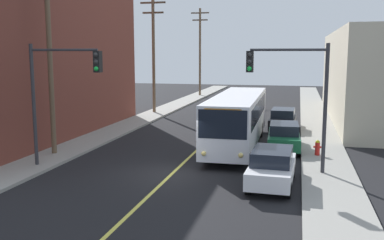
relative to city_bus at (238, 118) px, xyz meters
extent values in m
plane|color=black|center=(-2.20, -6.85, -1.82)|extent=(120.00, 120.00, 0.00)
cube|color=gray|center=(-9.45, 3.15, -1.74)|extent=(2.50, 90.00, 0.15)
cube|color=gray|center=(5.05, 3.15, -1.74)|extent=(2.50, 90.00, 0.15)
cube|color=#D8CC4C|center=(-2.20, 8.15, -1.81)|extent=(0.16, 60.00, 0.01)
cube|color=brown|center=(-15.70, -0.12, 4.67)|extent=(10.00, 21.63, 12.98)
cube|color=black|center=(-10.74, -0.12, -0.22)|extent=(0.06, 15.14, 1.30)
cube|color=black|center=(-10.74, -0.12, 2.98)|extent=(0.06, 15.14, 1.30)
cube|color=black|center=(-10.74, -0.12, 6.18)|extent=(0.06, 15.14, 1.30)
cube|color=black|center=(6.34, 14.20, -0.22)|extent=(0.06, 17.65, 1.30)
cube|color=black|center=(6.34, 14.20, 2.98)|extent=(0.06, 17.65, 1.30)
cube|color=silver|center=(0.00, 0.01, 0.01)|extent=(2.70, 12.03, 2.75)
cube|color=black|center=(0.07, -5.97, 0.53)|extent=(2.35, 0.11, 1.40)
cube|color=black|center=(-0.07, 5.99, 0.63)|extent=(2.30, 0.11, 1.10)
cube|color=black|center=(-1.26, 0.00, 0.53)|extent=(0.19, 10.20, 1.10)
cube|color=black|center=(1.25, 0.03, 0.53)|extent=(0.19, 10.20, 1.10)
cube|color=orange|center=(0.07, -5.96, 1.13)|extent=(1.79, 0.08, 0.30)
sphere|color=#F9D872|center=(-0.82, -6.02, -0.92)|extent=(0.24, 0.24, 0.24)
sphere|color=#F9D872|center=(0.97, -6.00, -0.92)|extent=(0.24, 0.24, 0.24)
cylinder|color=black|center=(-1.07, -4.20, -1.32)|extent=(0.31, 1.00, 1.00)
cylinder|color=black|center=(1.18, -4.17, -1.32)|extent=(0.31, 1.00, 1.00)
cylinder|color=black|center=(-1.17, 3.50, -1.32)|extent=(0.31, 1.00, 1.00)
cylinder|color=black|center=(1.08, 3.53, -1.32)|extent=(0.31, 1.00, 1.00)
cube|color=silver|center=(2.53, -7.55, -1.15)|extent=(1.97, 4.46, 0.70)
cube|color=black|center=(2.53, -7.55, -0.50)|extent=(1.71, 2.52, 0.60)
cylinder|color=black|center=(1.67, -9.02, -1.50)|extent=(0.24, 0.65, 0.64)
cylinder|color=black|center=(3.27, -9.08, -1.50)|extent=(0.24, 0.65, 0.64)
cylinder|color=black|center=(1.78, -6.03, -1.50)|extent=(0.24, 0.65, 0.64)
cylinder|color=black|center=(3.38, -6.09, -1.50)|extent=(0.24, 0.65, 0.64)
cube|color=#196038|center=(2.79, -0.25, -1.15)|extent=(1.97, 4.47, 0.70)
cube|color=black|center=(2.79, -0.25, -0.50)|extent=(1.72, 2.53, 0.60)
cylinder|color=black|center=(2.05, -1.78, -1.50)|extent=(0.25, 0.65, 0.64)
cylinder|color=black|center=(3.65, -1.72, -1.50)|extent=(0.25, 0.65, 0.64)
cylinder|color=black|center=(1.93, 1.21, -1.50)|extent=(0.25, 0.65, 0.64)
cylinder|color=black|center=(3.53, 1.28, -1.50)|extent=(0.25, 0.65, 0.64)
cube|color=black|center=(2.49, 6.62, -1.15)|extent=(1.93, 4.45, 0.70)
cube|color=black|center=(2.49, 6.62, -0.50)|extent=(1.69, 2.51, 0.60)
cylinder|color=black|center=(1.64, 5.15, -1.50)|extent=(0.24, 0.65, 0.64)
cylinder|color=black|center=(3.24, 5.10, -1.50)|extent=(0.24, 0.65, 0.64)
cylinder|color=black|center=(1.73, 8.15, -1.50)|extent=(0.24, 0.65, 0.64)
cylinder|color=black|center=(3.33, 8.10, -1.50)|extent=(0.24, 0.65, 0.64)
cylinder|color=brown|center=(-9.68, -4.69, 3.80)|extent=(0.28, 0.28, 10.94)
cylinder|color=brown|center=(-9.74, 13.13, 3.70)|extent=(0.28, 0.28, 10.73)
cube|color=#4C3D2D|center=(-9.74, 13.13, 8.46)|extent=(2.40, 0.16, 0.16)
cube|color=#4C3D2D|center=(-9.74, 13.13, 7.56)|extent=(2.00, 0.16, 0.16)
cylinder|color=brown|center=(-9.24, 30.77, 3.99)|extent=(0.28, 0.28, 11.31)
cube|color=#4C3D2D|center=(-9.24, 30.77, 9.04)|extent=(2.40, 0.16, 0.16)
cube|color=#4C3D2D|center=(-9.24, 30.77, 8.14)|extent=(2.00, 0.16, 0.16)
cylinder|color=#2D2D33|center=(-9.15, -7.21, 1.33)|extent=(0.18, 0.18, 6.00)
cylinder|color=#2D2D33|center=(-7.40, -7.21, 4.03)|extent=(3.50, 0.12, 0.12)
cube|color=black|center=(-5.65, -7.21, 3.48)|extent=(0.32, 0.36, 1.00)
sphere|color=#2D2D2D|center=(-5.65, -7.40, 3.80)|extent=(0.22, 0.22, 0.22)
sphere|color=#2D2D2D|center=(-5.65, -7.40, 3.48)|extent=(0.22, 0.22, 0.22)
sphere|color=green|center=(-5.65, -7.40, 3.16)|extent=(0.22, 0.22, 0.22)
cylinder|color=#2D2D33|center=(4.75, -5.38, 1.33)|extent=(0.18, 0.18, 6.00)
cylinder|color=#2D2D33|center=(3.00, -5.38, 4.03)|extent=(3.50, 0.12, 0.12)
cube|color=black|center=(1.25, -5.38, 3.48)|extent=(0.32, 0.36, 1.00)
sphere|color=#2D2D2D|center=(1.25, -5.57, 3.80)|extent=(0.22, 0.22, 0.22)
sphere|color=#2D2D2D|center=(1.25, -5.57, 3.48)|extent=(0.22, 0.22, 0.22)
sphere|color=green|center=(1.25, -5.57, 3.16)|extent=(0.22, 0.22, 0.22)
cylinder|color=red|center=(4.65, -1.75, -1.32)|extent=(0.26, 0.26, 0.70)
sphere|color=gold|center=(4.65, -1.75, -0.95)|extent=(0.24, 0.24, 0.24)
cylinder|color=red|center=(4.49, -1.75, -1.22)|extent=(0.12, 0.10, 0.10)
cylinder|color=red|center=(4.81, -1.75, -1.22)|extent=(0.12, 0.10, 0.10)
camera|label=1|loc=(3.51, -26.30, 3.88)|focal=41.12mm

